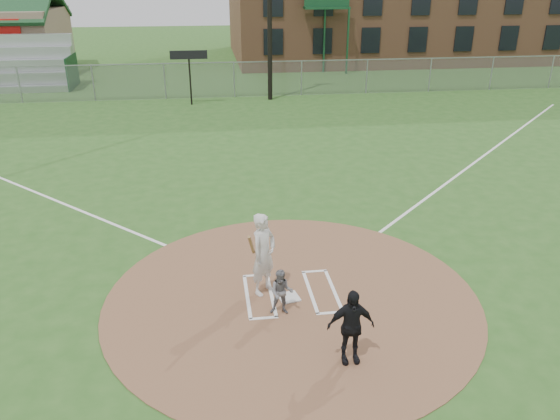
{
  "coord_description": "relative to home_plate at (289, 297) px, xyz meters",
  "views": [
    {
      "loc": [
        -1.68,
        -10.4,
        6.75
      ],
      "look_at": [
        0.0,
        2.0,
        1.3
      ],
      "focal_mm": 35.0,
      "sensor_mm": 36.0,
      "label": 1
    }
  ],
  "objects": [
    {
      "name": "catcher",
      "position": [
        -0.24,
        -0.56,
        0.5
      ],
      "size": [
        0.57,
        0.48,
        1.03
      ],
      "primitive_type": "imported",
      "rotation": [
        0.0,
        0.0,
        -0.2
      ],
      "color": "slate",
      "rests_on": "dirt_circle"
    },
    {
      "name": "outfield_fence",
      "position": [
        0.08,
        22.04,
        0.98
      ],
      "size": [
        56.08,
        0.08,
        2.03
      ],
      "color": "slate",
      "rests_on": "ground"
    },
    {
      "name": "ground",
      "position": [
        0.08,
        0.04,
        -0.03
      ],
      "size": [
        140.0,
        140.0,
        0.0
      ],
      "primitive_type": "plane",
      "color": "#2A571D",
      "rests_on": "ground"
    },
    {
      "name": "home_plate",
      "position": [
        0.0,
        0.0,
        0.0
      ],
      "size": [
        0.52,
        0.52,
        0.03
      ],
      "primitive_type": "cube",
      "rotation": [
        0.0,
        0.0,
        0.21
      ],
      "color": "silver",
      "rests_on": "dirt_circle"
    },
    {
      "name": "dirt_circle",
      "position": [
        0.08,
        0.04,
        -0.02
      ],
      "size": [
        8.4,
        8.4,
        0.02
      ],
      "primitive_type": "cylinder",
      "color": "brown",
      "rests_on": "ground"
    },
    {
      "name": "umpire",
      "position": [
        0.81,
        -2.27,
        0.74
      ],
      "size": [
        0.89,
        0.38,
        1.51
      ],
      "primitive_type": "imported",
      "rotation": [
        0.0,
        0.0,
        -0.01
      ],
      "color": "black",
      "rests_on": "dirt_circle"
    },
    {
      "name": "scoreboard_sign",
      "position": [
        -2.42,
        20.24,
        2.35
      ],
      "size": [
        2.0,
        0.1,
        2.93
      ],
      "color": "black",
      "rests_on": "ground"
    },
    {
      "name": "batter_at_plate",
      "position": [
        -0.53,
        0.35,
        0.96
      ],
      "size": [
        0.82,
        1.12,
        1.94
      ],
      "color": "silver",
      "rests_on": "dirt_circle"
    },
    {
      "name": "foul_line_third",
      "position": [
        -8.92,
        9.04,
        -0.03
      ],
      "size": [
        17.04,
        17.04,
        0.01
      ],
      "primitive_type": "cube",
      "rotation": [
        0.0,
        0.0,
        0.79
      ],
      "color": "white",
      "rests_on": "ground"
    },
    {
      "name": "bleachers",
      "position": [
        -12.92,
        26.24,
        1.55
      ],
      "size": [
        6.08,
        3.2,
        3.2
      ],
      "color": "#B7BABF",
      "rests_on": "ground"
    },
    {
      "name": "foul_line_first",
      "position": [
        9.08,
        9.04,
        -0.03
      ],
      "size": [
        17.04,
        17.04,
        0.01
      ],
      "primitive_type": "cube",
      "rotation": [
        0.0,
        0.0,
        -0.79
      ],
      "color": "white",
      "rests_on": "ground"
    },
    {
      "name": "batters_boxes",
      "position": [
        0.08,
        0.19,
        -0.01
      ],
      "size": [
        2.08,
        1.88,
        0.01
      ],
      "color": "white",
      "rests_on": "dirt_circle"
    }
  ]
}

